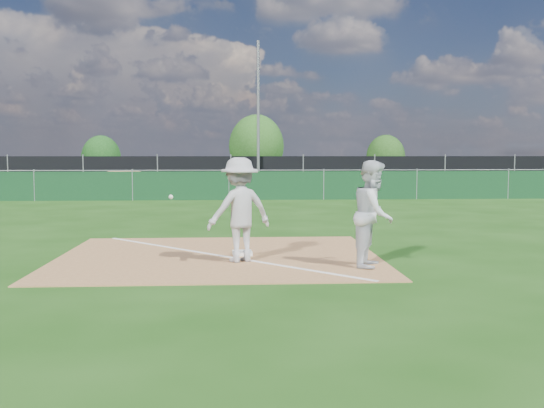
{
  "coord_description": "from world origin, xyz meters",
  "views": [
    {
      "loc": [
        0.35,
        -10.4,
        1.96
      ],
      "look_at": [
        1.01,
        1.0,
        1.0
      ],
      "focal_mm": 40.0,
      "sensor_mm": 36.0,
      "label": 1
    }
  ],
  "objects_px": {
    "car_mid": "(214,173)",
    "first_base": "(242,253)",
    "light_pole": "(258,116)",
    "car_left": "(121,174)",
    "tree_left": "(101,158)",
    "car_right": "(314,174)",
    "tree_right": "(386,157)",
    "play_at_first": "(240,210)",
    "tree_mid": "(256,146)",
    "runner": "(373,214)"
  },
  "relations": [
    {
      "from": "car_mid",
      "to": "first_base",
      "type": "bearing_deg",
      "value": -169.35
    },
    {
      "from": "light_pole",
      "to": "first_base",
      "type": "bearing_deg",
      "value": -92.8
    },
    {
      "from": "car_left",
      "to": "tree_left",
      "type": "bearing_deg",
      "value": 30.09
    },
    {
      "from": "car_right",
      "to": "tree_left",
      "type": "distance_m",
      "value": 15.54
    },
    {
      "from": "tree_left",
      "to": "tree_right",
      "type": "distance_m",
      "value": 20.34
    },
    {
      "from": "car_left",
      "to": "car_mid",
      "type": "bearing_deg",
      "value": -76.45
    },
    {
      "from": "light_pole",
      "to": "car_right",
      "type": "height_order",
      "value": "light_pole"
    },
    {
      "from": "light_pole",
      "to": "tree_left",
      "type": "height_order",
      "value": "light_pole"
    },
    {
      "from": "play_at_first",
      "to": "tree_mid",
      "type": "relative_size",
      "value": 0.4
    },
    {
      "from": "light_pole",
      "to": "car_right",
      "type": "xyz_separation_m",
      "value": [
        3.59,
        4.21,
        -3.33
      ]
    },
    {
      "from": "light_pole",
      "to": "runner",
      "type": "relative_size",
      "value": 4.35
    },
    {
      "from": "car_right",
      "to": "tree_right",
      "type": "relative_size",
      "value": 1.38
    },
    {
      "from": "tree_right",
      "to": "tree_left",
      "type": "bearing_deg",
      "value": -179.43
    },
    {
      "from": "car_right",
      "to": "tree_right",
      "type": "xyz_separation_m",
      "value": [
        6.04,
        6.21,
        1.03
      ]
    },
    {
      "from": "play_at_first",
      "to": "tree_left",
      "type": "height_order",
      "value": "tree_left"
    },
    {
      "from": "first_base",
      "to": "light_pole",
      "type": "bearing_deg",
      "value": 87.2
    },
    {
      "from": "car_right",
      "to": "tree_mid",
      "type": "distance_m",
      "value": 8.77
    },
    {
      "from": "light_pole",
      "to": "first_base",
      "type": "xyz_separation_m",
      "value": [
        -1.06,
        -21.64,
        -3.94
      ]
    },
    {
      "from": "play_at_first",
      "to": "car_left",
      "type": "height_order",
      "value": "play_at_first"
    },
    {
      "from": "car_mid",
      "to": "tree_right",
      "type": "distance_m",
      "value": 13.56
    },
    {
      "from": "tree_left",
      "to": "tree_mid",
      "type": "relative_size",
      "value": 0.67
    },
    {
      "from": "tree_left",
      "to": "tree_mid",
      "type": "height_order",
      "value": "tree_mid"
    },
    {
      "from": "car_left",
      "to": "runner",
      "type": "bearing_deg",
      "value": -152.92
    },
    {
      "from": "tree_right",
      "to": "runner",
      "type": "bearing_deg",
      "value": -104.21
    },
    {
      "from": "car_right",
      "to": "tree_left",
      "type": "xyz_separation_m",
      "value": [
        -14.3,
        6.0,
        0.98
      ]
    },
    {
      "from": "runner",
      "to": "car_mid",
      "type": "bearing_deg",
      "value": 29.31
    },
    {
      "from": "runner",
      "to": "tree_mid",
      "type": "distance_m",
      "value": 35.05
    },
    {
      "from": "play_at_first",
      "to": "car_left",
      "type": "relative_size",
      "value": 0.49
    },
    {
      "from": "runner",
      "to": "car_left",
      "type": "relative_size",
      "value": 0.47
    },
    {
      "from": "tree_left",
      "to": "car_mid",
      "type": "bearing_deg",
      "value": -34.72
    },
    {
      "from": "first_base",
      "to": "car_mid",
      "type": "xyz_separation_m",
      "value": [
        -1.53,
        26.23,
        0.68
      ]
    },
    {
      "from": "tree_right",
      "to": "car_left",
      "type": "bearing_deg",
      "value": -160.25
    },
    {
      "from": "runner",
      "to": "tree_mid",
      "type": "relative_size",
      "value": 0.38
    },
    {
      "from": "tree_left",
      "to": "tree_right",
      "type": "xyz_separation_m",
      "value": [
        20.34,
        0.2,
        0.04
      ]
    },
    {
      "from": "runner",
      "to": "tree_mid",
      "type": "bearing_deg",
      "value": 22.96
    },
    {
      "from": "car_left",
      "to": "car_right",
      "type": "xyz_separation_m",
      "value": [
        11.77,
        0.19,
        -0.01
      ]
    },
    {
      "from": "car_right",
      "to": "tree_right",
      "type": "height_order",
      "value": "tree_right"
    },
    {
      "from": "first_base",
      "to": "car_left",
      "type": "bearing_deg",
      "value": 105.52
    },
    {
      "from": "tree_left",
      "to": "tree_mid",
      "type": "distance_m",
      "value": 11.19
    },
    {
      "from": "runner",
      "to": "tree_left",
      "type": "distance_m",
      "value": 35.17
    },
    {
      "from": "car_left",
      "to": "car_mid",
      "type": "height_order",
      "value": "car_mid"
    },
    {
      "from": "first_base",
      "to": "tree_right",
      "type": "bearing_deg",
      "value": 71.58
    },
    {
      "from": "car_mid",
      "to": "car_right",
      "type": "distance_m",
      "value": 6.18
    },
    {
      "from": "car_left",
      "to": "tree_left",
      "type": "xyz_separation_m",
      "value": [
        -2.53,
        6.19,
        0.97
      ]
    },
    {
      "from": "car_mid",
      "to": "car_right",
      "type": "xyz_separation_m",
      "value": [
        6.17,
        -0.37,
        -0.07
      ]
    },
    {
      "from": "tree_left",
      "to": "runner",
      "type": "bearing_deg",
      "value": -70.22
    },
    {
      "from": "runner",
      "to": "tree_mid",
      "type": "height_order",
      "value": "tree_mid"
    },
    {
      "from": "light_pole",
      "to": "tree_right",
      "type": "height_order",
      "value": "light_pole"
    },
    {
      "from": "car_right",
      "to": "car_left",
      "type": "bearing_deg",
      "value": 91.83
    },
    {
      "from": "car_mid",
      "to": "tree_left",
      "type": "height_order",
      "value": "tree_left"
    }
  ]
}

